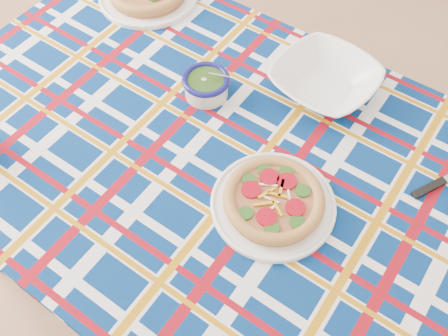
% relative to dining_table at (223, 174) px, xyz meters
% --- Properties ---
extents(floor, '(4.00, 4.00, 0.00)m').
position_rel_dining_table_xyz_m(floor, '(-0.24, 0.60, -0.62)').
color(floor, '#91664B').
rests_on(floor, ground).
extents(dining_table, '(1.72, 1.45, 0.69)m').
position_rel_dining_table_xyz_m(dining_table, '(0.00, 0.00, 0.00)').
color(dining_table, brown).
rests_on(dining_table, floor).
extents(tablecloth, '(1.76, 1.49, 0.10)m').
position_rel_dining_table_xyz_m(tablecloth, '(-0.00, -0.00, 0.02)').
color(tablecloth, navy).
rests_on(tablecloth, dining_table).
extents(main_focaccia_plate, '(0.36, 0.36, 0.05)m').
position_rel_dining_table_xyz_m(main_focaccia_plate, '(0.13, -0.11, 0.10)').
color(main_focaccia_plate, '#9E5E38').
rests_on(main_focaccia_plate, tablecloth).
extents(pesto_bowl, '(0.15, 0.15, 0.07)m').
position_rel_dining_table_xyz_m(pesto_bowl, '(-0.07, 0.18, 0.11)').
color(pesto_bowl, '#19350E').
rests_on(pesto_bowl, tablecloth).
extents(serving_bowl, '(0.34, 0.34, 0.06)m').
position_rel_dining_table_xyz_m(serving_bowl, '(0.21, 0.25, 0.10)').
color(serving_bowl, white).
rests_on(serving_bowl, tablecloth).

